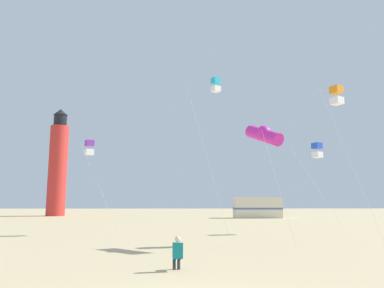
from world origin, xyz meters
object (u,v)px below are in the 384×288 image
(kite_box_blue, at_px, (317,150))
(rv_van_cream, at_px, (257,208))
(kite_flyer_standing, at_px, (177,252))
(kite_box_violet, at_px, (89,148))
(kite_box_orange, at_px, (337,96))
(kite_box_cyan, at_px, (216,85))
(lighthouse_distant, at_px, (58,165))
(kite_tube_magenta, at_px, (264,135))

(kite_box_blue, distance_m, rv_van_cream, 23.54)
(kite_flyer_standing, relative_size, kite_box_violet, 0.17)
(kite_flyer_standing, bearing_deg, kite_box_orange, -146.23)
(kite_flyer_standing, height_order, kite_box_blue, kite_box_blue)
(kite_box_orange, xyz_separation_m, rv_van_cream, (0.67, 29.17, -7.28))
(kite_box_cyan, height_order, kite_box_blue, kite_box_cyan)
(kite_box_blue, bearing_deg, kite_flyer_standing, -125.33)
(kite_flyer_standing, distance_m, kite_box_violet, 17.70)
(kite_box_orange, bearing_deg, lighthouse_distant, 128.83)
(kite_flyer_standing, bearing_deg, kite_tube_magenta, -132.96)
(kite_box_cyan, bearing_deg, rv_van_cream, 71.49)
(kite_box_blue, bearing_deg, lighthouse_distant, 134.93)
(kite_box_cyan, bearing_deg, kite_box_violet, -178.22)
(lighthouse_distant, height_order, rv_van_cream, lighthouse_distant)
(kite_tube_magenta, bearing_deg, kite_box_violet, 143.20)
(kite_box_cyan, relative_size, kite_box_blue, 1.81)
(kite_box_cyan, bearing_deg, kite_flyer_standing, -99.94)
(rv_van_cream, bearing_deg, kite_box_violet, -128.60)
(kite_flyer_standing, bearing_deg, kite_box_violet, -72.84)
(kite_flyer_standing, relative_size, rv_van_cream, 0.18)
(kite_box_violet, xyz_separation_m, kite_tube_magenta, (11.63, -8.70, -0.50))
(kite_flyer_standing, distance_m, rv_van_cream, 38.98)
(kite_box_cyan, xyz_separation_m, kite_tube_magenta, (1.80, -9.00, -5.65))
(kite_box_blue, bearing_deg, kite_box_violet, 178.12)
(kite_flyer_standing, relative_size, kite_box_blue, 0.17)
(kite_box_orange, height_order, kite_box_cyan, kite_box_cyan)
(kite_box_orange, height_order, kite_tube_magenta, kite_box_orange)
(kite_box_orange, bearing_deg, rv_van_cream, 88.69)
(kite_box_blue, bearing_deg, rv_van_cream, 90.48)
(kite_box_violet, bearing_deg, kite_box_cyan, 1.78)
(kite_tube_magenta, height_order, rv_van_cream, kite_tube_magenta)
(kite_flyer_standing, xyz_separation_m, kite_tube_magenta, (4.50, 6.45, 5.27))
(kite_box_cyan, xyz_separation_m, kite_box_blue, (7.62, -0.88, -5.39))
(kite_tube_magenta, xyz_separation_m, kite_box_blue, (5.82, 8.13, 0.25))
(kite_tube_magenta, bearing_deg, kite_box_blue, 54.37)
(kite_box_orange, distance_m, kite_box_blue, 6.68)
(kite_flyer_standing, bearing_deg, kite_box_cyan, -107.96)
(kite_box_orange, distance_m, rv_van_cream, 30.08)
(lighthouse_distant, relative_size, rv_van_cream, 2.59)
(lighthouse_distant, xyz_separation_m, rv_van_cream, (29.77, -6.98, -6.45))
(kite_tube_magenta, bearing_deg, kite_flyer_standing, -124.93)
(kite_box_violet, bearing_deg, lighthouse_distant, 113.01)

